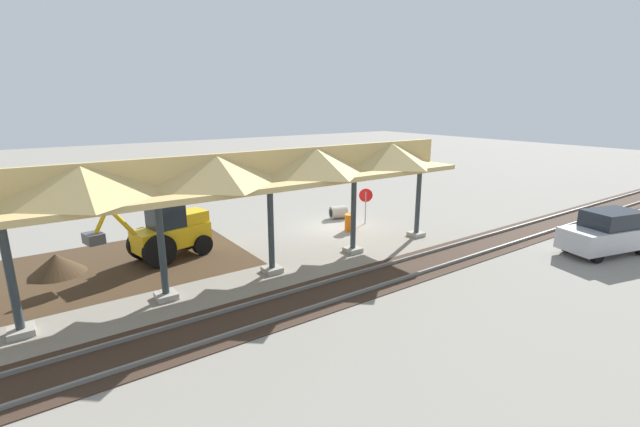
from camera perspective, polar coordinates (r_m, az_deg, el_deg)
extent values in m
plane|color=gray|center=(23.51, 2.40, -1.83)|extent=(120.00, 120.00, 0.00)
cube|color=#42301E|center=(20.01, -25.23, -6.21)|extent=(10.36, 7.00, 0.01)
cube|color=#9E998E|center=(22.48, 12.70, -2.69)|extent=(0.70, 0.70, 0.20)
cylinder|color=#2D383D|center=(22.05, 12.94, 1.54)|extent=(0.24, 0.24, 3.60)
cube|color=#9E998E|center=(19.70, 4.39, -4.83)|extent=(0.70, 0.70, 0.20)
cylinder|color=#2D383D|center=(19.21, 4.48, -0.04)|extent=(0.24, 0.24, 3.60)
cube|color=#9E998E|center=(17.49, -6.40, -7.43)|extent=(0.70, 0.70, 0.20)
cylinder|color=#2D383D|center=(16.94, -6.56, -2.09)|extent=(0.24, 0.24, 3.60)
cube|color=#9E998E|center=(16.10, -19.80, -10.26)|extent=(0.70, 0.70, 0.20)
cylinder|color=#2D383D|center=(15.49, -20.34, -4.52)|extent=(0.24, 0.24, 3.60)
cube|color=#9E998E|center=(15.73, -35.00, -12.75)|extent=(0.70, 0.70, 0.20)
cylinder|color=#2D383D|center=(15.11, -35.93, -6.94)|extent=(0.24, 0.24, 3.60)
cube|color=tan|center=(15.01, -20.97, 2.36)|extent=(26.38, 3.20, 0.20)
cube|color=tan|center=(14.90, -21.20, 4.80)|extent=(26.38, 0.20, 1.10)
pyramid|color=tan|center=(20.13, 9.29, 7.88)|extent=(3.78, 3.20, 1.10)
pyramid|color=tan|center=(17.48, -0.71, 7.08)|extent=(3.78, 3.20, 1.10)
pyramid|color=tan|center=(15.52, -13.67, 5.73)|extent=(3.78, 3.20, 1.10)
pyramid|color=tan|center=(14.55, -29.21, 3.72)|extent=(3.78, 3.20, 1.10)
cube|color=slate|center=(19.45, 12.88, -5.51)|extent=(60.00, 0.08, 0.15)
cube|color=slate|center=(18.59, 16.16, -6.67)|extent=(60.00, 0.08, 0.15)
cube|color=#38281E|center=(19.03, 14.47, -6.25)|extent=(60.00, 2.58, 0.03)
cylinder|color=gray|center=(24.10, 6.08, 0.75)|extent=(0.06, 0.06, 1.83)
cylinder|color=red|center=(23.94, 6.13, 2.43)|extent=(0.64, 0.47, 0.76)
cube|color=#EAB214|center=(19.81, -19.15, -2.87)|extent=(3.40, 1.95, 0.90)
cube|color=#1E262D|center=(19.42, -19.94, 0.26)|extent=(1.52, 1.42, 1.40)
cube|color=#EAB214|center=(20.09, -16.76, -0.35)|extent=(1.36, 1.31, 0.50)
cylinder|color=black|center=(20.10, -22.46, -3.73)|extent=(1.43, 0.59, 1.40)
cylinder|color=black|center=(18.87, -20.60, -4.71)|extent=(1.43, 0.59, 1.40)
cylinder|color=black|center=(21.00, -17.28, -3.23)|extent=(0.94, 0.48, 0.90)
cylinder|color=black|center=(19.92, -15.39, -4.04)|extent=(0.94, 0.48, 0.90)
cylinder|color=#EAB214|center=(18.69, -24.96, -0.92)|extent=(1.08, 0.40, 1.41)
cylinder|color=#EAB214|center=(18.40, -27.21, -1.08)|extent=(0.80, 0.32, 1.19)
cube|color=#47474C|center=(18.45, -27.94, -2.94)|extent=(0.76, 0.91, 0.40)
cone|color=#42301E|center=(20.17, -31.53, -6.87)|extent=(4.24, 4.24, 1.66)
cylinder|color=#9E9384|center=(25.20, 2.47, 0.17)|extent=(1.11, 0.97, 0.74)
cylinder|color=black|center=(25.03, 1.47, 0.08)|extent=(0.15, 0.47, 0.48)
cube|color=#B7B7BC|center=(23.12, 33.81, -2.63)|extent=(4.50, 2.71, 0.95)
cube|color=#1E232B|center=(23.10, 34.40, -0.57)|extent=(2.65, 2.06, 0.73)
cylinder|color=black|center=(21.75, 33.06, -4.79)|extent=(0.63, 0.34, 0.60)
cylinder|color=black|center=(22.58, 30.09, -3.74)|extent=(0.63, 0.34, 0.60)
cylinder|color=black|center=(24.75, 34.16, -2.83)|extent=(0.63, 0.34, 0.60)
cylinder|color=orange|center=(22.80, 4.01, -1.20)|extent=(0.56, 0.56, 0.90)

